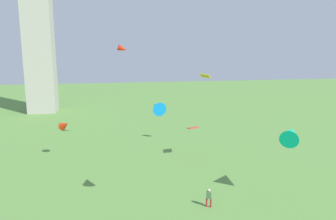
{
  "coord_description": "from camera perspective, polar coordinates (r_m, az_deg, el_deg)",
  "views": [
    {
      "loc": [
        -2.21,
        -10.18,
        12.48
      ],
      "look_at": [
        2.89,
        15.06,
        7.72
      ],
      "focal_mm": 33.94,
      "sensor_mm": 36.0,
      "label": 1
    }
  ],
  "objects": [
    {
      "name": "kite_flying_5",
      "position": [
        40.17,
        6.7,
        6.09
      ],
      "size": [
        1.41,
        1.45,
        0.62
      ],
      "rotation": [
        0.0,
        0.0,
        5.52
      ],
      "color": "gold"
    },
    {
      "name": "kite_flying_4",
      "position": [
        28.64,
        21.17,
        -4.05
      ],
      "size": [
        2.74,
        2.89,
        1.96
      ],
      "rotation": [
        0.0,
        0.0,
        2.47
      ],
      "color": "#08CFA9"
    },
    {
      "name": "kite_flying_2",
      "position": [
        23.62,
        -2.04,
        0.53
      ],
      "size": [
        1.21,
        1.62,
        1.12
      ],
      "rotation": [
        0.0,
        0.0,
        3.28
      ],
      "color": "#0F81E5"
    },
    {
      "name": "kite_flying_3",
      "position": [
        37.58,
        4.49,
        -3.21
      ],
      "size": [
        1.18,
        1.64,
        0.5
      ],
      "rotation": [
        0.0,
        0.0,
        4.68
      ],
      "color": "red"
    },
    {
      "name": "kite_flying_0",
      "position": [
        41.15,
        -8.16,
        10.83
      ],
      "size": [
        1.41,
        0.94,
        1.14
      ],
      "rotation": [
        0.0,
        0.0,
        1.67
      ],
      "color": "red"
    },
    {
      "name": "kite_flying_1",
      "position": [
        38.79,
        -18.03,
        -2.57
      ],
      "size": [
        1.75,
        1.82,
        1.42
      ],
      "rotation": [
        0.0,
        0.0,
        0.71
      ],
      "color": "red"
    },
    {
      "name": "person_0",
      "position": [
        26.88,
        7.35,
        -15.19
      ],
      "size": [
        0.47,
        0.4,
        1.55
      ],
      "rotation": [
        0.0,
        0.0,
        2.64
      ],
      "color": "red",
      "rests_on": "ground_plane"
    }
  ]
}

